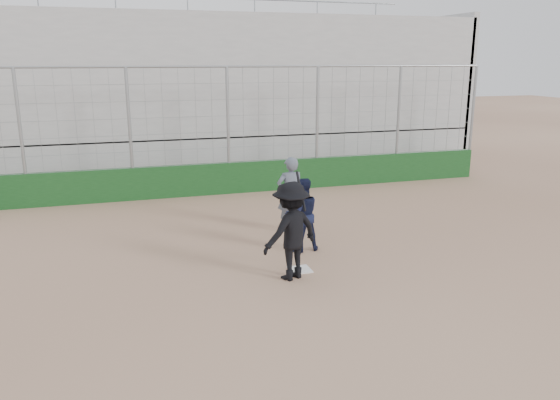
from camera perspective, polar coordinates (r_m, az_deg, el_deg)
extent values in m
plane|color=#825D46|center=(11.35, 2.08, -7.34)|extent=(90.00, 90.00, 0.00)
cube|color=white|center=(11.34, 2.09, -7.28)|extent=(0.44, 0.44, 0.02)
cube|color=#133C16|center=(17.69, -5.32, 2.31)|extent=(18.00, 0.25, 1.00)
cylinder|color=gray|center=(17.44, -5.43, 7.13)|extent=(0.10, 0.10, 4.00)
cylinder|color=gray|center=(21.16, 19.41, 7.67)|extent=(0.10, 0.10, 4.00)
cylinder|color=gray|center=(17.30, -5.59, 13.72)|extent=(18.00, 0.07, 0.07)
cube|color=#9E9E9E|center=(22.43, -7.94, 5.60)|extent=(20.00, 6.70, 1.60)
cube|color=#9E9E9E|center=(22.17, -8.21, 13.03)|extent=(20.00, 6.70, 4.20)
cube|color=#9E9E9E|center=(25.74, 14.86, 11.10)|extent=(0.25, 6.70, 6.10)
imported|color=black|center=(10.64, 1.15, -3.25)|extent=(1.44, 1.16, 1.95)
cylinder|color=black|center=(10.65, 2.20, 0.95)|extent=(0.07, 0.57, 0.71)
imported|color=black|center=(12.25, 2.32, -2.92)|extent=(0.87, 0.71, 1.10)
sphere|color=maroon|center=(12.13, 2.34, -0.89)|extent=(0.28, 0.28, 0.28)
imported|color=#525A68|center=(13.62, 1.07, 0.20)|extent=(0.69, 0.46, 1.71)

